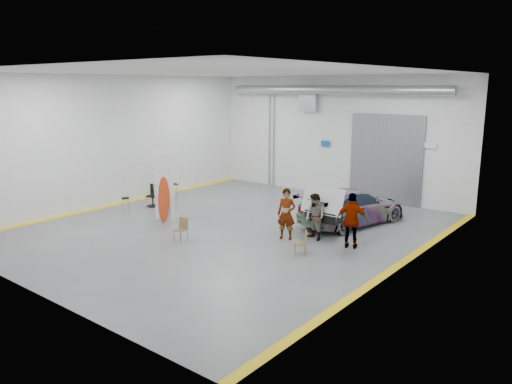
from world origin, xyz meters
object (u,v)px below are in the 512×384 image
Objects in this scene: sedan_car at (352,206)px; person_b at (315,217)px; work_table at (166,183)px; office_chair at (154,197)px; folding_chair_near at (181,234)px; shop_stool at (126,205)px; person_c at (352,221)px; person_a at (286,214)px; folding_chair_far at (300,248)px; surfboard_display at (162,192)px.

person_b is at bearing 103.28° from sedan_car.
work_table is 1.83m from office_chair.
folding_chair_near is at bearing -120.68° from person_b.
folding_chair_near is 1.18× the size of shop_stool.
person_c is at bearing 131.72° from sedan_car.
folding_chair_near is at bearing -156.81° from person_a.
person_a is at bearing -7.66° from person_c.
person_c reaches higher than work_table.
work_table is 1.28× the size of office_chair.
folding_chair_near is 4.46m from folding_chair_far.
person_b is 8.77m from shop_stool.
work_table is at bearing 148.92° from person_a.
person_c is 1.50× the size of work_table.
shop_stool is at bearing -128.61° from folding_chair_far.
surfboard_display is 3.08× the size of office_chair.
person_b is at bearing -18.10° from office_chair.
person_a is at bearing -22.13° from office_chair.
person_c is 2.13m from folding_chair_far.
shop_stool is at bearing 159.81° from folding_chair_near.
folding_chair_near is 0.82× the size of office_chair.
person_a is (-0.90, -3.35, 0.22)m from sedan_car.
folding_chair_near is (-2.84, -2.57, -0.68)m from person_a.
surfboard_display reaches higher than office_chair.
person_c reaches higher than sedan_car.
shop_stool is at bearing -148.55° from person_b.
person_a is at bearing -169.76° from folding_chair_far.
person_a is at bearing -12.08° from work_table.
work_table is at bearing -168.72° from person_b.
folding_chair_far is (0.54, -1.76, -0.60)m from person_b.
folding_chair_far is at bearing -59.31° from person_a.
surfboard_display is at bearing -128.57° from folding_chair_far.
shop_stool is 1.62m from office_chair.
folding_chair_near reaches higher than folding_chair_far.
person_b is 1.69× the size of office_chair.
surfboard_display is (-7.61, -1.86, 0.29)m from person_c.
office_chair is at bearing 130.75° from surfboard_display.
surfboard_display is (-6.16, -4.65, 0.54)m from sedan_car.
person_c is at bearing -2.92° from surfboard_display.
shop_stool is (-4.85, 1.25, 0.09)m from folding_chair_near.
folding_chair_near is 1.01× the size of folding_chair_far.
sedan_car is 3.83× the size of work_table.
person_a reaches higher than office_chair.
person_a is at bearing 36.46° from folding_chair_near.
sedan_car is 9.79m from shop_stool.
office_chair is (-9.14, 1.48, 0.19)m from folding_chair_far.
sedan_car is at bearing 108.02° from person_b.
person_c is at bearing -18.38° from office_chair.
office_chair is (-8.64, -3.06, -0.28)m from sedan_car.
sedan_car is 9.66m from work_table.
office_chair is at bearing 33.71° from sedan_car.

